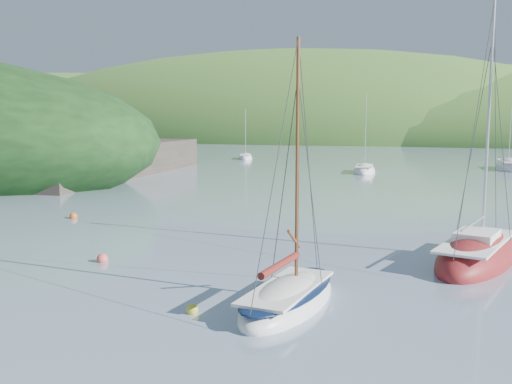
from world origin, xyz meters
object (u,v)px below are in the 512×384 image
at_px(daysailer_white, 288,299).
at_px(distant_sloop_c, 245,158).
at_px(distant_sloop_b, 510,168).
at_px(distant_sloop_a, 364,171).
at_px(sloop_red, 477,257).

xyz_separation_m(daysailer_white, distant_sloop_c, (-30.58, 64.51, -0.06)).
relative_size(distant_sloop_b, distant_sloop_c, 1.54).
height_order(distant_sloop_a, distant_sloop_b, distant_sloop_b).
xyz_separation_m(daysailer_white, sloop_red, (5.55, 8.69, 0.01)).
distance_m(daysailer_white, distant_sloop_a, 49.31).
bearing_deg(sloop_red, distant_sloop_b, 98.12).
bearing_deg(distant_sloop_c, sloop_red, -80.03).
bearing_deg(distant_sloop_a, distant_sloop_b, 25.51).
distance_m(daysailer_white, sloop_red, 10.31).
height_order(distant_sloop_b, distant_sloop_c, distant_sloop_b).
height_order(daysailer_white, distant_sloop_c, daysailer_white).
bearing_deg(distant_sloop_c, distant_sloop_b, -29.72).
bearing_deg(daysailer_white, distant_sloop_c, 117.01).
height_order(distant_sloop_a, distant_sloop_c, distant_sloop_a).
distance_m(daysailer_white, distant_sloop_b, 60.45).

